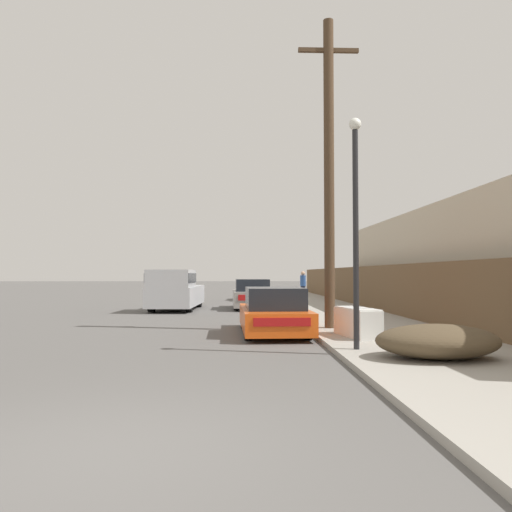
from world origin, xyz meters
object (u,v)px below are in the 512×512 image
at_px(discarded_fridge, 357,322).
at_px(brush_pile, 437,341).
at_px(street_lamp, 356,215).
at_px(pedestrian, 303,285).
at_px(parked_sports_car_red, 274,313).
at_px(pickup_truck, 175,290).
at_px(utility_pole, 329,169).
at_px(car_parked_mid, 252,295).
at_px(car_parked_far, 255,290).

distance_m(discarded_fridge, brush_pile, 3.33).
xyz_separation_m(discarded_fridge, street_lamp, (-0.52, -2.09, 2.46)).
height_order(discarded_fridge, pedestrian, pedestrian).
xyz_separation_m(parked_sports_car_red, pickup_truck, (-3.92, 9.21, 0.34)).
relative_size(discarded_fridge, pickup_truck, 0.32).
height_order(parked_sports_car_red, utility_pole, utility_pole).
height_order(car_parked_mid, street_lamp, street_lamp).
bearing_deg(car_parked_far, pickup_truck, -110.81).
xyz_separation_m(parked_sports_car_red, car_parked_far, (0.10, 18.57, 0.02)).
relative_size(street_lamp, pedestrian, 2.82).
height_order(car_parked_mid, brush_pile, car_parked_mid).
bearing_deg(pickup_truck, discarded_fridge, 121.24).
height_order(utility_pole, brush_pile, utility_pole).
relative_size(discarded_fridge, street_lamp, 0.37).
distance_m(utility_pole, brush_pile, 6.93).
distance_m(discarded_fridge, car_parked_mid, 11.92).
distance_m(pickup_truck, street_lamp, 14.11).
height_order(discarded_fridge, car_parked_far, car_parked_far).
xyz_separation_m(discarded_fridge, utility_pole, (-0.32, 2.04, 4.32)).
bearing_deg(car_parked_mid, car_parked_far, 85.88).
distance_m(discarded_fridge, street_lamp, 3.27).
relative_size(utility_pole, brush_pile, 3.95).
xyz_separation_m(car_parked_mid, street_lamp, (1.82, -13.78, 2.27)).
relative_size(car_parked_mid, car_parked_far, 0.89).
height_order(discarded_fridge, street_lamp, street_lamp).
height_order(discarded_fridge, utility_pole, utility_pole).
bearing_deg(utility_pole, pickup_truck, 122.60).
distance_m(discarded_fridge, pickup_truck, 12.32).
xyz_separation_m(pickup_truck, street_lamp, (5.40, -12.88, 2.00)).
xyz_separation_m(brush_pile, pedestrian, (0.21, 20.98, 0.57)).
relative_size(parked_sports_car_red, street_lamp, 0.92).
bearing_deg(car_parked_mid, discarded_fridge, -79.85).
bearing_deg(street_lamp, car_parked_far, 93.55).
relative_size(car_parked_far, street_lamp, 0.98).
distance_m(parked_sports_car_red, car_parked_far, 18.57).
relative_size(discarded_fridge, car_parked_far, 0.37).
bearing_deg(brush_pile, discarded_fridge, 102.60).
bearing_deg(parked_sports_car_red, car_parked_far, 88.18).
bearing_deg(parked_sports_car_red, discarded_fridge, -39.98).
bearing_deg(discarded_fridge, car_parked_far, 85.11).
distance_m(street_lamp, pedestrian, 19.97).
distance_m(street_lamp, brush_pile, 3.02).
bearing_deg(pedestrian, discarded_fridge, -93.01).
height_order(car_parked_mid, car_parked_far, car_parked_mid).
bearing_deg(discarded_fridge, pedestrian, 76.71).
bearing_deg(car_parked_far, utility_pole, -82.59).
bearing_deg(parked_sports_car_red, car_parked_mid, 90.41).
xyz_separation_m(utility_pole, pedestrian, (1.25, 15.69, -3.78)).
bearing_deg(discarded_fridge, street_lamp, -114.25).
relative_size(car_parked_mid, brush_pile, 1.85).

